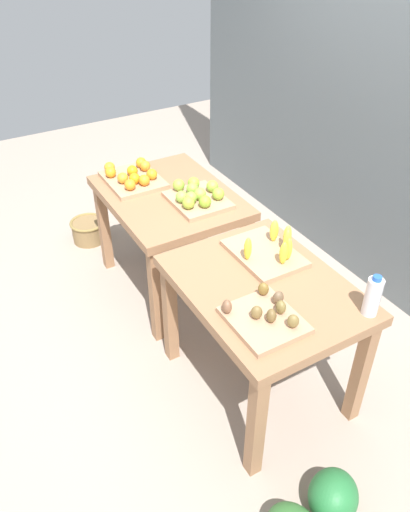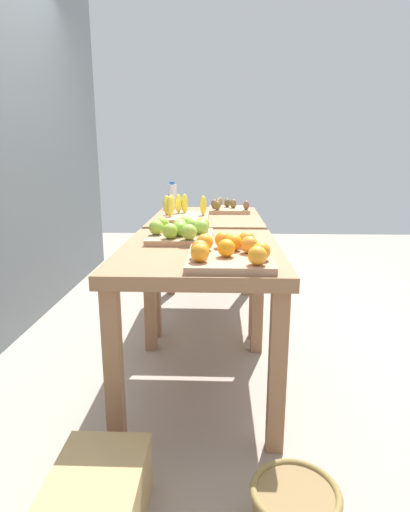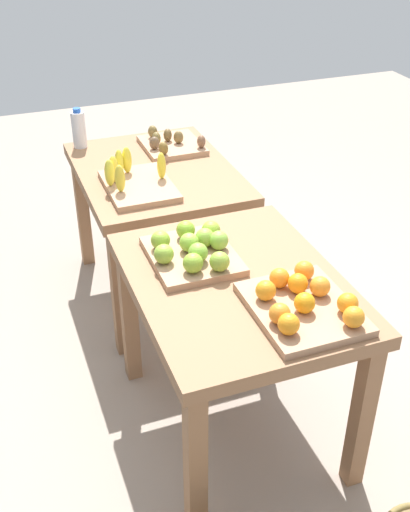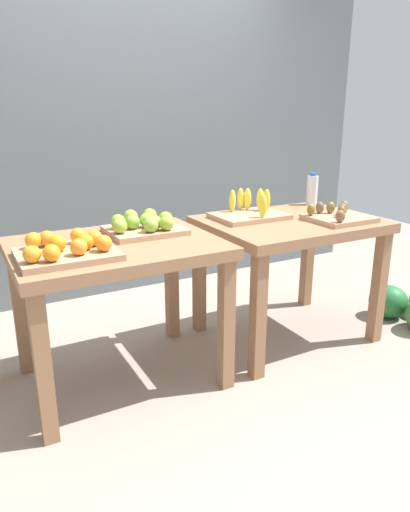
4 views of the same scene
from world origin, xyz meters
TOP-DOWN VIEW (x-y plane):
  - ground_plane at (0.00, 0.00)m, footprint 8.00×8.00m
  - back_wall at (0.00, 1.35)m, footprint 4.40×0.12m
  - display_table_left at (-0.56, 0.00)m, footprint 1.04×0.80m
  - display_table_right at (0.56, 0.00)m, footprint 1.04×0.80m
  - orange_bin at (-0.83, -0.14)m, footprint 0.44×0.36m
  - apple_bin at (-0.36, 0.11)m, footprint 0.42×0.36m
  - banana_crate at (0.37, 0.16)m, footprint 0.44×0.32m
  - kiwi_bin at (0.79, -0.16)m, footprint 0.36×0.32m
  - water_bottle at (1.00, 0.31)m, footprint 0.08×0.08m
  - wicker_basket at (-1.45, -0.35)m, footprint 0.30×0.30m
  - cardboard_produce_box at (-1.44, 0.30)m, footprint 0.40×0.30m

SIDE VIEW (x-z plane):
  - ground_plane at x=0.00m, z-range 0.00..0.00m
  - wicker_basket at x=-1.45m, z-range 0.01..0.20m
  - cardboard_produce_box at x=-1.44m, z-range 0.00..0.23m
  - display_table_left at x=-0.56m, z-range 0.28..1.06m
  - display_table_right at x=0.56m, z-range 0.28..1.06m
  - kiwi_bin at x=0.79m, z-range 0.76..0.87m
  - banana_crate at x=0.37m, z-range 0.74..0.91m
  - orange_bin at x=-0.83m, z-range 0.77..0.88m
  - apple_bin at x=-0.36m, z-range 0.78..0.89m
  - water_bottle at x=1.00m, z-range 0.78..1.00m
  - back_wall at x=0.00m, z-range 0.00..3.00m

